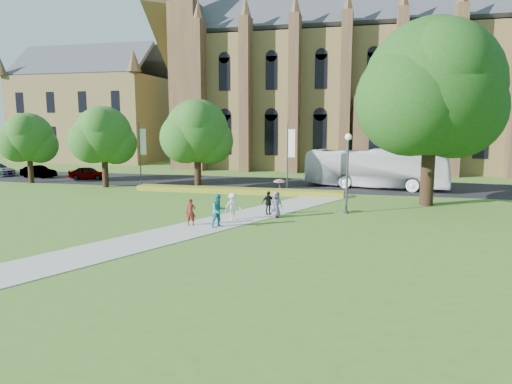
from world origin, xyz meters
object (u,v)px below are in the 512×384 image
(large_tree, at_px, (432,88))
(pedestrian_0, at_px, (191,212))
(car_0, at_px, (88,173))
(tour_coach, at_px, (376,169))
(car_1, at_px, (38,172))
(streetlamp, at_px, (348,164))

(large_tree, distance_m, pedestrian_0, 19.12)
(large_tree, bearing_deg, pedestrian_0, -143.05)
(large_tree, height_order, car_0, large_tree)
(tour_coach, xyz_separation_m, car_1, (-35.84, -0.31, -1.14))
(car_1, bearing_deg, large_tree, -95.79)
(streetlamp, xyz_separation_m, car_1, (-33.85, 12.44, -2.62))
(car_0, bearing_deg, large_tree, -115.04)
(tour_coach, height_order, car_1, tour_coach)
(large_tree, xyz_separation_m, car_1, (-39.35, 7.94, -7.69))
(large_tree, bearing_deg, car_0, 166.68)
(streetlamp, distance_m, large_tree, 8.73)
(large_tree, distance_m, car_0, 34.86)
(car_0, height_order, pedestrian_0, pedestrian_0)
(streetlamp, bearing_deg, pedestrian_0, -144.63)
(car_0, distance_m, pedestrian_0, 26.48)
(pedestrian_0, bearing_deg, streetlamp, 20.12)
(streetlamp, bearing_deg, car_0, 155.91)
(large_tree, height_order, pedestrian_0, large_tree)
(car_0, xyz_separation_m, pedestrian_0, (19.05, -18.40, 0.12))
(tour_coach, bearing_deg, large_tree, -146.78)
(pedestrian_0, bearing_deg, car_1, 128.59)
(large_tree, bearing_deg, car_1, 168.59)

